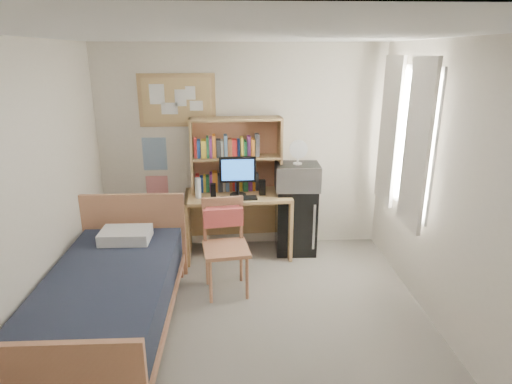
{
  "coord_description": "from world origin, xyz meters",
  "views": [
    {
      "loc": [
        -0.07,
        -3.27,
        2.48
      ],
      "look_at": [
        0.15,
        1.2,
        1.01
      ],
      "focal_mm": 30.0,
      "sensor_mm": 36.0,
      "label": 1
    }
  ],
  "objects_px": {
    "mini_fridge": "(296,219)",
    "microwave": "(297,176)",
    "speaker_right": "(262,187)",
    "desk": "(238,224)",
    "bulletin_board": "(177,100)",
    "speaker_left": "(213,190)",
    "monitor": "(238,177)",
    "bed": "(109,306)",
    "desk_chair": "(226,248)",
    "desk_fan": "(298,153)"
  },
  "relations": [
    {
      "from": "mini_fridge",
      "to": "microwave",
      "type": "relative_size",
      "value": 1.57
    },
    {
      "from": "speaker_right",
      "to": "microwave",
      "type": "distance_m",
      "value": 0.46
    },
    {
      "from": "desk",
      "to": "bulletin_board",
      "type": "bearing_deg",
      "value": 152.09
    },
    {
      "from": "desk",
      "to": "speaker_left",
      "type": "xyz_separation_m",
      "value": [
        -0.3,
        -0.08,
        0.48
      ]
    },
    {
      "from": "speaker_left",
      "to": "monitor",
      "type": "bearing_deg",
      "value": -0.0
    },
    {
      "from": "bulletin_board",
      "to": "microwave",
      "type": "relative_size",
      "value": 1.73
    },
    {
      "from": "desk",
      "to": "monitor",
      "type": "bearing_deg",
      "value": -90.0
    },
    {
      "from": "monitor",
      "to": "speaker_right",
      "type": "relative_size",
      "value": 2.54
    },
    {
      "from": "mini_fridge",
      "to": "speaker_right",
      "type": "distance_m",
      "value": 0.66
    },
    {
      "from": "bulletin_board",
      "to": "bed",
      "type": "distance_m",
      "value": 2.58
    },
    {
      "from": "desk_chair",
      "to": "microwave",
      "type": "height_order",
      "value": "microwave"
    },
    {
      "from": "desk",
      "to": "speaker_left",
      "type": "relative_size",
      "value": 8.11
    },
    {
      "from": "desk_chair",
      "to": "bed",
      "type": "height_order",
      "value": "desk_chair"
    },
    {
      "from": "mini_fridge",
      "to": "monitor",
      "type": "height_order",
      "value": "monitor"
    },
    {
      "from": "mini_fridge",
      "to": "desk",
      "type": "bearing_deg",
      "value": -172.49
    },
    {
      "from": "mini_fridge",
      "to": "bed",
      "type": "distance_m",
      "value": 2.57
    },
    {
      "from": "desk_chair",
      "to": "bed",
      "type": "relative_size",
      "value": 0.47
    },
    {
      "from": "bulletin_board",
      "to": "desk_fan",
      "type": "bearing_deg",
      "value": -10.58
    },
    {
      "from": "desk_chair",
      "to": "speaker_left",
      "type": "height_order",
      "value": "desk_chair"
    },
    {
      "from": "desk",
      "to": "microwave",
      "type": "relative_size",
      "value": 2.38
    },
    {
      "from": "desk_chair",
      "to": "microwave",
      "type": "relative_size",
      "value": 1.89
    },
    {
      "from": "desk_chair",
      "to": "mini_fridge",
      "type": "relative_size",
      "value": 1.21
    },
    {
      "from": "speaker_left",
      "to": "desk_chair",
      "type": "bearing_deg",
      "value": -82.63
    },
    {
      "from": "desk_chair",
      "to": "desk_fan",
      "type": "relative_size",
      "value": 3.73
    },
    {
      "from": "bulletin_board",
      "to": "speaker_right",
      "type": "height_order",
      "value": "bulletin_board"
    },
    {
      "from": "monitor",
      "to": "desk_fan",
      "type": "relative_size",
      "value": 1.71
    },
    {
      "from": "bulletin_board",
      "to": "desk_fan",
      "type": "height_order",
      "value": "bulletin_board"
    },
    {
      "from": "monitor",
      "to": "microwave",
      "type": "bearing_deg",
      "value": 5.14
    },
    {
      "from": "desk_fan",
      "to": "bed",
      "type": "bearing_deg",
      "value": -136.84
    },
    {
      "from": "microwave",
      "to": "speaker_right",
      "type": "bearing_deg",
      "value": -166.0
    },
    {
      "from": "bed",
      "to": "microwave",
      "type": "height_order",
      "value": "microwave"
    },
    {
      "from": "desk_chair",
      "to": "speaker_right",
      "type": "relative_size",
      "value": 5.53
    },
    {
      "from": "bulletin_board",
      "to": "microwave",
      "type": "height_order",
      "value": "bulletin_board"
    },
    {
      "from": "bulletin_board",
      "to": "desk_chair",
      "type": "distance_m",
      "value": 1.97
    },
    {
      "from": "speaker_right",
      "to": "desk_fan",
      "type": "distance_m",
      "value": 0.6
    },
    {
      "from": "monitor",
      "to": "speaker_left",
      "type": "height_order",
      "value": "monitor"
    },
    {
      "from": "speaker_left",
      "to": "microwave",
      "type": "xyz_separation_m",
      "value": [
        1.04,
        0.13,
        0.12
      ]
    },
    {
      "from": "speaker_left",
      "to": "speaker_right",
      "type": "height_order",
      "value": "speaker_right"
    },
    {
      "from": "mini_fridge",
      "to": "microwave",
      "type": "bearing_deg",
      "value": -90.0
    },
    {
      "from": "monitor",
      "to": "speaker_left",
      "type": "relative_size",
      "value": 2.95
    },
    {
      "from": "bulletin_board",
      "to": "microwave",
      "type": "distance_m",
      "value": 1.75
    },
    {
      "from": "bed",
      "to": "speaker_left",
      "type": "height_order",
      "value": "speaker_left"
    },
    {
      "from": "speaker_left",
      "to": "speaker_right",
      "type": "relative_size",
      "value": 0.86
    },
    {
      "from": "monitor",
      "to": "speaker_right",
      "type": "xyz_separation_m",
      "value": [
        0.3,
        0.02,
        -0.14
      ]
    },
    {
      "from": "desk",
      "to": "monitor",
      "type": "height_order",
      "value": "monitor"
    },
    {
      "from": "speaker_right",
      "to": "speaker_left",
      "type": "bearing_deg",
      "value": 180.0
    },
    {
      "from": "monitor",
      "to": "microwave",
      "type": "distance_m",
      "value": 0.75
    },
    {
      "from": "desk_fan",
      "to": "monitor",
      "type": "bearing_deg",
      "value": -169.42
    },
    {
      "from": "desk_chair",
      "to": "speaker_left",
      "type": "xyz_separation_m",
      "value": [
        -0.16,
        0.85,
        0.38
      ]
    },
    {
      "from": "bed",
      "to": "desk_fan",
      "type": "relative_size",
      "value": 7.98
    }
  ]
}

